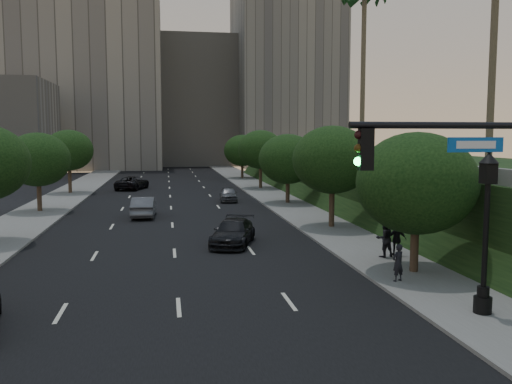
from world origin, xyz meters
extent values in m
plane|color=black|center=(0.00, 0.00, 0.00)|extent=(160.00, 160.00, 0.00)
cube|color=black|center=(0.00, 30.00, 0.01)|extent=(16.00, 140.00, 0.02)
cube|color=slate|center=(10.25, 30.00, 0.07)|extent=(4.50, 140.00, 0.15)
cube|color=slate|center=(-10.25, 30.00, 0.07)|extent=(4.50, 140.00, 0.15)
cube|color=black|center=(22.00, 28.00, 2.00)|extent=(18.00, 90.00, 4.00)
cube|color=slate|center=(13.50, 28.00, 4.35)|extent=(0.35, 90.00, 0.70)
cube|color=gray|center=(-14.00, 92.00, 16.00)|extent=(26.00, 20.00, 32.00)
cube|color=#99968D|center=(6.00, 102.00, 13.00)|extent=(22.00, 18.00, 26.00)
cube|color=gray|center=(24.00, 96.00, 18.00)|extent=(20.00, 22.00, 36.00)
cylinder|color=#38281C|center=(10.30, 8.00, 1.43)|extent=(0.36, 0.36, 2.86)
ellipsoid|color=black|center=(10.30, 8.00, 4.03)|extent=(5.20, 5.20, 4.42)
cylinder|color=#38281C|center=(10.30, 20.00, 1.61)|extent=(0.36, 0.36, 3.21)
ellipsoid|color=black|center=(10.30, 20.00, 4.53)|extent=(5.20, 5.20, 4.42)
cylinder|color=#38281C|center=(10.30, 33.00, 1.43)|extent=(0.36, 0.36, 2.86)
ellipsoid|color=black|center=(10.30, 33.00, 4.03)|extent=(5.20, 5.20, 4.42)
cylinder|color=#38281C|center=(10.30, 47.00, 1.61)|extent=(0.36, 0.36, 3.21)
ellipsoid|color=black|center=(10.30, 47.00, 4.53)|extent=(5.20, 5.20, 4.42)
cylinder|color=#38281C|center=(10.30, 62.00, 1.43)|extent=(0.36, 0.36, 2.86)
ellipsoid|color=black|center=(10.30, 62.00, 4.03)|extent=(5.20, 5.20, 4.42)
cylinder|color=#38281C|center=(-10.30, 31.00, 1.50)|extent=(0.36, 0.36, 2.99)
ellipsoid|color=black|center=(-10.30, 31.00, 4.22)|extent=(5.00, 5.00, 4.25)
cylinder|color=#38281C|center=(-10.30, 45.00, 1.63)|extent=(0.36, 0.36, 3.26)
ellipsoid|color=black|center=(-10.30, 45.00, 4.59)|extent=(5.00, 5.00, 4.25)
cylinder|color=#4C4233|center=(17.50, 14.00, 10.00)|extent=(0.40, 0.40, 12.00)
cylinder|color=#4C4233|center=(16.00, 30.00, 11.25)|extent=(0.40, 0.40, 14.50)
cylinder|color=black|center=(6.42, -2.09, 6.30)|extent=(5.40, 0.16, 0.16)
cube|color=black|center=(4.12, -2.09, 5.75)|extent=(0.32, 0.22, 0.95)
sphere|color=black|center=(3.94, -2.09, 6.08)|extent=(0.20, 0.20, 0.20)
sphere|color=#3F2B0A|center=(3.94, -2.09, 5.78)|extent=(0.20, 0.20, 0.20)
sphere|color=#19F24C|center=(3.94, -2.09, 5.48)|extent=(0.20, 0.20, 0.20)
cube|color=blue|center=(6.82, -2.09, 5.85)|extent=(1.40, 0.05, 0.35)
cylinder|color=black|center=(10.03, 2.33, 0.35)|extent=(0.60, 0.60, 0.70)
cylinder|color=black|center=(10.03, 2.33, 0.85)|extent=(0.40, 0.40, 0.40)
cylinder|color=black|center=(10.03, 2.33, 2.80)|extent=(0.18, 0.18, 3.60)
cube|color=black|center=(10.03, 2.33, 4.85)|extent=(0.42, 0.42, 0.70)
cone|color=black|center=(10.03, 2.33, 5.35)|extent=(0.64, 0.64, 0.35)
sphere|color=black|center=(10.03, 2.33, 5.55)|extent=(0.14, 0.14, 0.14)
imported|color=#54565C|center=(-2.05, 27.20, 0.77)|extent=(1.79, 4.72, 1.54)
imported|color=black|center=(-4.15, 48.80, 0.76)|extent=(4.03, 5.96, 1.52)
imported|color=black|center=(3.27, 15.71, 0.71)|extent=(3.37, 5.25, 1.42)
imported|color=#54565B|center=(5.31, 35.86, 0.68)|extent=(1.88, 4.08, 1.35)
imported|color=black|center=(8.90, 6.55, 0.92)|extent=(0.66, 0.57, 1.54)
imported|color=black|center=(10.12, 10.88, 1.08)|extent=(1.02, 0.86, 1.86)
imported|color=black|center=(10.86, 11.07, 0.96)|extent=(0.99, 0.53, 1.61)
camera|label=1|loc=(-0.36, -13.81, 6.05)|focal=38.00mm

